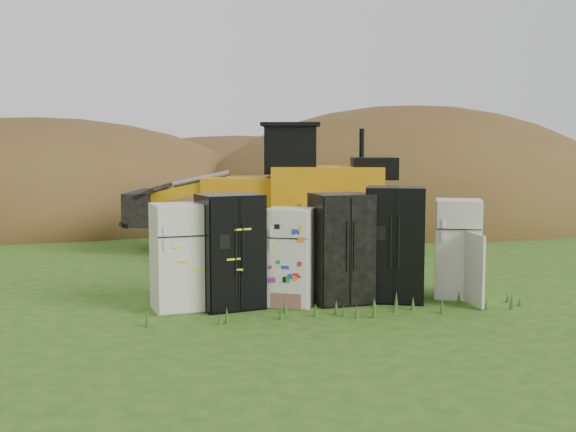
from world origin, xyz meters
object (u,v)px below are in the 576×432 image
fridge_black_side (230,251)px  fridge_sticker (291,257)px  fridge_leftmost (177,257)px  wheel_loader (259,187)px  fridge_open_door (458,248)px  fridge_black_right (395,244)px  fridge_dark_mid (341,248)px

fridge_black_side → fridge_sticker: fridge_black_side is taller
fridge_leftmost → fridge_sticker: fridge_leftmost is taller
fridge_leftmost → wheel_loader: size_ratio=0.26×
fridge_sticker → fridge_open_door: bearing=26.1°
fridge_black_side → wheel_loader: wheel_loader is taller
fridge_black_side → wheel_loader: (1.51, 6.18, 0.67)m
fridge_black_side → fridge_leftmost: bearing=164.0°
fridge_leftmost → wheel_loader: (2.37, 6.14, 0.74)m
fridge_black_side → fridge_open_door: size_ratio=1.09×
fridge_black_right → wheel_loader: (-1.32, 6.19, 0.62)m
fridge_black_right → fridge_open_door: fridge_black_right is taller
fridge_dark_mid → fridge_open_door: 2.13m
fridge_black_side → fridge_sticker: (1.01, -0.01, -0.12)m
fridge_black_right → fridge_dark_mid: bearing=-160.0°
fridge_leftmost → fridge_black_side: fridge_black_side is taller
fridge_leftmost → wheel_loader: bearing=60.4°
fridge_sticker → fridge_leftmost: bearing=-157.0°
fridge_leftmost → fridge_dark_mid: size_ratio=0.93×
fridge_leftmost → fridge_black_right: 3.68m
fridge_sticker → fridge_black_right: size_ratio=0.83×
fridge_sticker → wheel_loader: size_ratio=0.24×
fridge_leftmost → fridge_black_right: bearing=-9.3°
fridge_black_side → fridge_open_door: 4.01m
fridge_dark_mid → fridge_open_door: bearing=-4.1°
fridge_black_side → fridge_sticker: bearing=-14.1°
fridge_leftmost → fridge_black_right: fridge_black_right is taller
fridge_sticker → fridge_black_right: fridge_black_right is taller
fridge_black_side → fridge_dark_mid: 1.87m
fridge_dark_mid → wheel_loader: 6.22m
fridge_dark_mid → fridge_black_right: (0.95, -0.01, 0.05)m
fridge_black_side → fridge_black_right: size_ratio=0.96×
fridge_leftmost → fridge_dark_mid: (2.73, -0.04, 0.06)m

